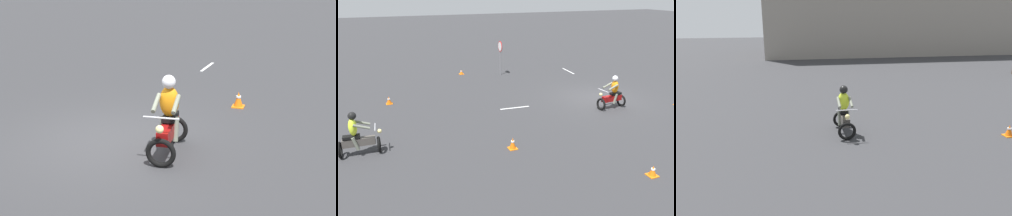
# 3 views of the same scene
# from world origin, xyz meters

# --- Properties ---
(ground_plane) EXTENTS (120.00, 120.00, 0.00)m
(ground_plane) POSITION_xyz_m (0.00, 0.00, 0.00)
(ground_plane) COLOR #333335
(motorcycle_rider_foreground) EXTENTS (0.75, 1.54, 1.66)m
(motorcycle_rider_foreground) POSITION_xyz_m (-1.46, 0.27, 0.73)
(motorcycle_rider_foreground) COLOR black
(motorcycle_rider_foreground) RESTS_ON ground
(traffic_cone_near_right) EXTENTS (0.32, 0.32, 0.42)m
(traffic_cone_near_right) POSITION_xyz_m (-2.37, -3.16, 0.20)
(traffic_cone_near_right) COLOR orange
(traffic_cone_near_right) RESTS_ON ground
(lane_stripe_s) EXTENTS (0.22, 1.41, 0.01)m
(lane_stripe_s) POSITION_xyz_m (-0.59, -7.36, 0.00)
(lane_stripe_s) COLOR silver
(lane_stripe_s) RESTS_ON ground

